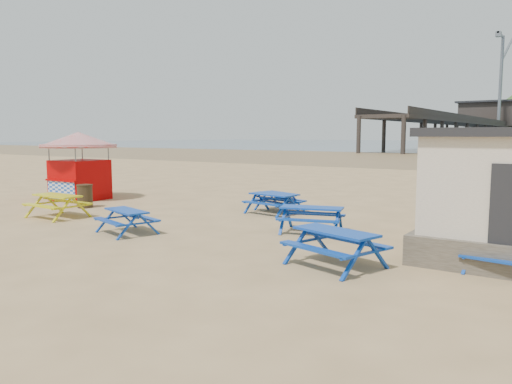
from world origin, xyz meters
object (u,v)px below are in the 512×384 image
Objects in this scene: litter_bin at (85,196)px; ice_cream_kiosk at (79,157)px; picnic_table_blue_a at (272,204)px; picnic_table_yellow at (58,206)px; picnic_table_blue_b at (279,202)px.

ice_cream_kiosk is at bearing 146.79° from litter_bin.
ice_cream_kiosk is at bearing -163.12° from picnic_table_blue_a.
picnic_table_yellow is 0.56× the size of ice_cream_kiosk.
ice_cream_kiosk reaches higher than picnic_table_yellow.
picnic_table_blue_a is at bearing -61.21° from picnic_table_blue_b.
ice_cream_kiosk is (-9.64, -1.42, 1.59)m from picnic_table_blue_a.
litter_bin reaches higher than picnic_table_yellow.
picnic_table_blue_a is at bearing 22.12° from litter_bin.
litter_bin is at bearing -149.35° from picnic_table_blue_a.
picnic_table_blue_a is 7.86m from litter_bin.
picnic_table_blue_b is at bearing 109.05° from picnic_table_blue_a.
picnic_table_blue_b is 2.15× the size of litter_bin.
picnic_table_blue_a is 0.56× the size of ice_cream_kiosk.
ice_cream_kiosk is at bearing -148.87° from picnic_table_blue_b.
picnic_table_blue_a reaches higher than picnic_table_blue_b.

